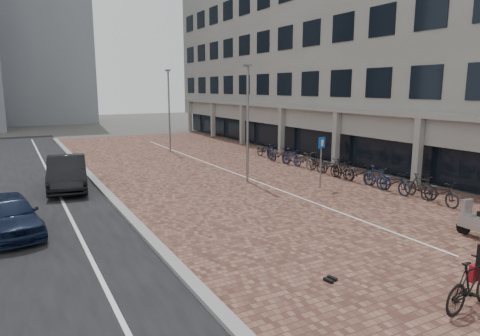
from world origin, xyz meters
name	(u,v)px	position (x,y,z in m)	size (l,w,h in m)	color
ground	(329,238)	(0.00, 0.00, 0.00)	(140.00, 140.00, 0.00)	#474442
plaza_brick	(222,170)	(2.00, 12.00, 0.01)	(14.50, 42.00, 0.04)	brown
street_asphalt	(9,191)	(-9.00, 12.00, 0.01)	(8.00, 50.00, 0.03)	black
curb	(96,181)	(-5.10, 12.00, 0.07)	(0.35, 42.00, 0.14)	gray
lane_line	(55,186)	(-7.00, 12.00, 0.02)	(0.12, 44.00, 0.00)	white
parking_line	(225,169)	(2.20, 12.00, 0.04)	(0.10, 30.00, 0.00)	white
office_building	(330,37)	(12.97, 16.00, 8.44)	(8.40, 40.00, 15.00)	gray
car_navy	(9,215)	(-8.96, 5.18, 0.68)	(1.59, 3.96, 1.35)	black
car_dark	(67,173)	(-6.50, 11.14, 0.79)	(1.68, 4.81, 1.58)	black
hero_bike	(472,283)	(-0.21, -4.96, 0.60)	(1.95, 0.72, 1.35)	black
shoes	(331,280)	(-2.01, -2.51, 0.05)	(0.36, 0.30, 0.09)	black
parking_sign	(321,154)	(4.19, 5.67, 1.64)	(0.50, 0.20, 2.45)	slate
lamp_near	(248,125)	(1.77, 8.50, 2.91)	(0.12, 0.12, 5.81)	gray
lamp_far	(169,112)	(1.84, 20.58, 3.00)	(0.12, 0.12, 6.00)	slate
bike_row	(329,166)	(6.57, 7.90, 0.52)	(1.26, 15.81, 1.05)	black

